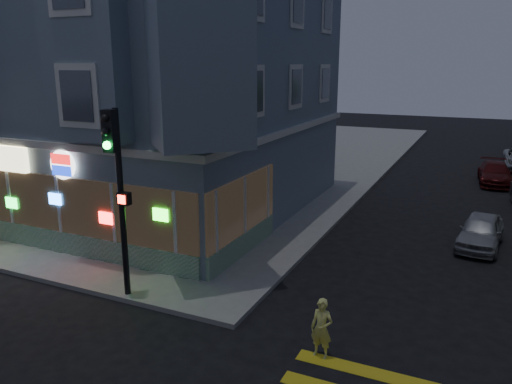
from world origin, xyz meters
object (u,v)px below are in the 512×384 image
Objects in this scene: running_child at (322,328)px; traffic_signal at (117,173)px; parked_car_c at (495,173)px; parked_car_a at (481,231)px.

traffic_signal is at bearing -177.14° from running_child.
running_child is 21.13m from parked_car_c.
running_child reaches higher than parked_car_a.
parked_car_a reaches higher than parked_car_c.
parked_car_c is at bearing 93.16° from parked_car_a.
running_child is at bearing -5.71° from traffic_signal.
traffic_signal is at bearing -119.53° from parked_car_c.
traffic_signal reaches higher than running_child.
running_child is 0.27× the size of traffic_signal.
running_child is 6.79m from traffic_signal.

